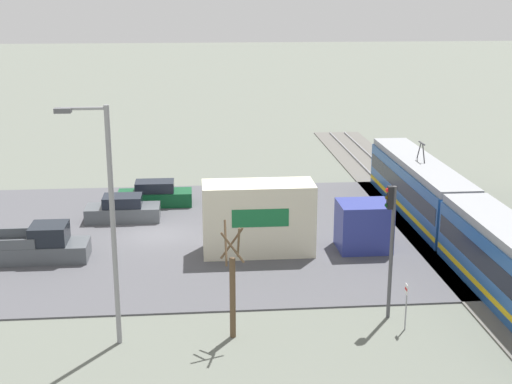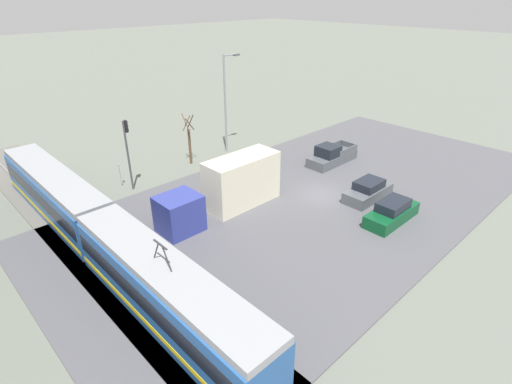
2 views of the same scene
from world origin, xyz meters
name	(u,v)px [view 2 (image 2 of 2)]	position (x,y,z in m)	size (l,w,h in m)	color
ground_plane	(321,195)	(0.00, 0.00, 0.00)	(320.00, 320.00, 0.00)	#60665B
road_surface	(322,195)	(0.00, 0.00, 0.04)	(20.86, 42.37, 0.08)	#4C4C51
rail_bed	(139,288)	(0.00, 16.24, 0.05)	(58.76, 4.40, 0.22)	#5B5954
light_rail_tram	(100,233)	(4.19, 16.24, 1.66)	(28.72, 2.59, 4.39)	#235193
box_truck	(228,188)	(3.34, 6.93, 1.83)	(2.40, 9.92, 3.78)	navy
pickup_truck	(332,156)	(3.44, -5.85, 0.79)	(2.00, 5.40, 1.88)	#4C5156
sedan_car_0	(368,191)	(-2.88, -2.08, 0.71)	(1.88, 4.42, 1.53)	#4C5156
sedan_car_1	(392,212)	(-5.92, -0.31, 0.73)	(1.79, 4.74, 1.58)	#0C4723
traffic_light_pole	(128,146)	(11.51, 10.31, 3.73)	(0.28, 0.47, 5.81)	#47474C
street_tree	(189,142)	(12.70, 3.68, 2.19)	(1.14, 0.94, 4.81)	brown
street_lamp_near_crossing	(226,99)	(12.80, -1.01, 5.38)	(0.36, 1.95, 9.48)	gray
no_parking_sign	(120,172)	(12.71, 10.76, 1.25)	(0.32, 0.08, 2.03)	gray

